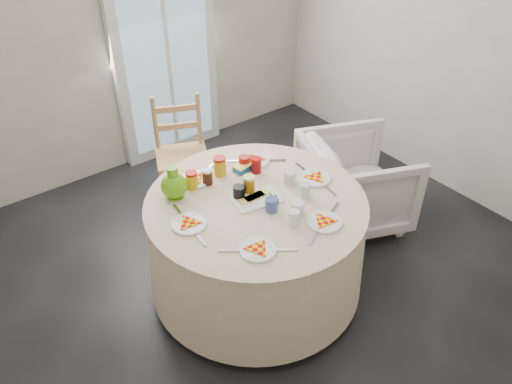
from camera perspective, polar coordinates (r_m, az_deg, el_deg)
floor at (r=3.60m, az=0.97°, el=-9.82°), size 4.00×4.00×0.00m
wall_back at (r=4.45m, az=-15.83°, el=17.98°), size 4.00×0.02×2.60m
wall_right at (r=4.27m, az=23.67°, el=15.65°), size 0.02×4.00×2.60m
glass_door at (r=4.64m, az=-10.41°, el=16.15°), size 1.00×0.08×2.10m
table at (r=3.30m, az=0.00°, el=-5.98°), size 1.42×1.42×0.72m
wooden_chair at (r=4.07m, az=-8.47°, el=4.31°), size 0.53×0.52×0.92m
armchair at (r=3.95m, az=11.31°, el=1.50°), size 0.95×0.98×0.78m
place_settings at (r=3.05m, az=0.00°, el=-0.46°), size 1.46×1.46×0.02m
jar_cluster at (r=3.21m, az=-3.76°, el=2.61°), size 0.50×0.26×0.14m
butter_tub at (r=3.32m, az=-1.56°, el=3.18°), size 0.13×0.10×0.05m
green_pitcher at (r=3.07m, az=-9.45°, el=1.52°), size 0.17×0.17×0.21m
cheese_platter at (r=3.05m, az=0.05°, el=-0.37°), size 0.32×0.24×0.04m
mugs_glasses at (r=3.06m, az=2.08°, el=0.62°), size 0.72×0.72×0.10m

